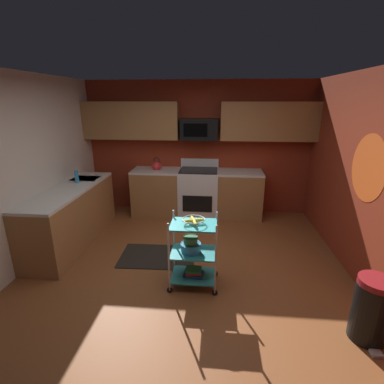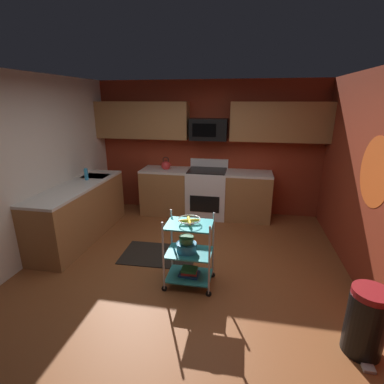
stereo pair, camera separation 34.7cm
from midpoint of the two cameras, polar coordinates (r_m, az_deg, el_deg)
floor at (r=4.03m, az=0.64°, el=-16.12°), size 4.40×4.80×0.04m
wall_back at (r=5.82m, az=4.91°, el=8.59°), size 4.52×0.06×2.60m
wall_left at (r=4.42m, az=-29.11°, el=3.43°), size 0.06×4.80×2.60m
wall_right at (r=3.80m, az=36.03°, el=0.17°), size 0.06×4.80×2.60m
wall_flower_decal at (r=3.94m, az=34.74°, el=3.22°), size 0.00×0.82×0.82m
counter_run at (r=5.29m, az=-5.84°, el=-1.74°), size 3.47×2.70×0.92m
oven_range at (r=5.70m, az=4.73°, el=-0.13°), size 0.76×0.65×1.10m
upper_cabinets at (r=5.57m, az=4.75°, el=13.87°), size 4.40×0.33×0.70m
microwave at (r=5.55m, az=5.17°, el=12.30°), size 0.70×0.39×0.40m
rolling_cart at (r=3.58m, az=2.29°, el=-11.92°), size 0.61×0.42×0.91m
fruit_bowl at (r=3.39m, az=2.37°, el=-5.71°), size 0.27×0.27×0.07m
mixing_bowl_large at (r=3.55m, az=1.75°, el=-10.95°), size 0.25×0.25×0.11m
mixing_bowl_small at (r=3.52m, az=1.74°, el=-9.47°), size 0.18×0.18×0.08m
book_stack at (r=3.73m, az=2.23°, el=-15.67°), size 0.26×0.19×0.09m
kettle at (r=5.70m, az=-3.46°, el=5.31°), size 0.21×0.18×0.26m
dish_soap_bottle at (r=5.17m, az=-18.51°, el=3.37°), size 0.06×0.06×0.20m
trash_can at (r=3.32m, az=34.10°, el=-20.67°), size 0.34×0.42×0.66m
floor_rug at (r=4.43m, az=-4.32°, el=-12.34°), size 1.12×0.73×0.01m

